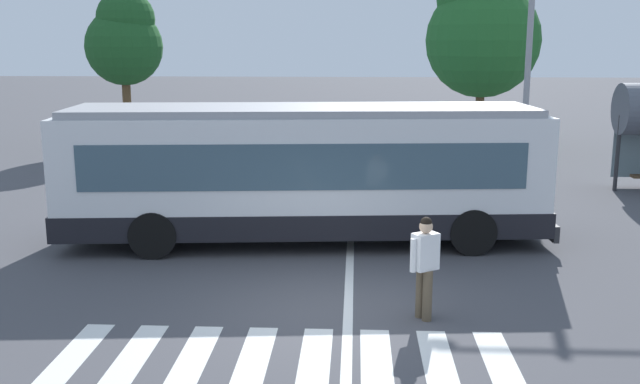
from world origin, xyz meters
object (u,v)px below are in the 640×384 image
(city_transit_bus, at_px, (304,173))
(parked_car_silver, at_px, (209,144))
(background_tree_left, at_px, (124,39))
(background_tree_right, at_px, (482,29))
(parked_car_blue, at_px, (363,146))
(parked_car_white, at_px, (434,148))
(parked_car_teal, at_px, (290,145))
(pedestrian_crossing_street, at_px, (425,262))

(city_transit_bus, height_order, parked_car_silver, city_transit_bus)
(background_tree_left, height_order, background_tree_right, background_tree_right)
(parked_car_blue, bearing_deg, background_tree_right, 46.23)
(parked_car_white, relative_size, background_tree_right, 0.57)
(parked_car_teal, bearing_deg, pedestrian_crossing_street, -76.33)
(parked_car_teal, height_order, parked_car_white, same)
(pedestrian_crossing_street, height_order, background_tree_right, background_tree_right)
(background_tree_left, bearing_deg, parked_car_teal, -30.89)
(city_transit_bus, distance_m, background_tree_left, 16.99)
(city_transit_bus, distance_m, background_tree_right, 16.61)
(parked_car_blue, bearing_deg, background_tree_left, 155.45)
(background_tree_left, bearing_deg, pedestrian_crossing_street, -60.23)
(city_transit_bus, xyz_separation_m, parked_car_white, (3.92, 9.60, -0.82))
(city_transit_bus, xyz_separation_m, background_tree_right, (6.31, 14.99, 3.38))
(city_transit_bus, height_order, pedestrian_crossing_street, city_transit_bus)
(city_transit_bus, distance_m, pedestrian_crossing_street, 5.12)
(parked_car_teal, height_order, parked_car_blue, same)
(parked_car_silver, bearing_deg, parked_car_teal, 0.39)
(city_transit_bus, relative_size, parked_car_blue, 2.40)
(parked_car_blue, distance_m, background_tree_left, 11.55)
(parked_car_silver, relative_size, parked_car_teal, 1.00)
(parked_car_silver, relative_size, background_tree_left, 0.70)
(city_transit_bus, xyz_separation_m, background_tree_left, (-8.54, 14.40, 2.95))
(parked_car_blue, xyz_separation_m, parked_car_white, (2.52, -0.26, 0.00))
(parked_car_blue, distance_m, parked_car_white, 2.54)
(parked_car_white, bearing_deg, parked_car_silver, 177.06)
(parked_car_silver, xyz_separation_m, parked_car_blue, (5.59, -0.16, 0.00))
(city_transit_bus, bearing_deg, parked_car_teal, 97.11)
(parked_car_silver, xyz_separation_m, parked_car_white, (8.12, -0.42, 0.00))
(background_tree_left, bearing_deg, parked_car_white, -21.06)
(parked_car_teal, bearing_deg, parked_car_silver, -179.61)
(city_transit_bus, bearing_deg, pedestrian_crossing_street, -63.20)
(pedestrian_crossing_street, xyz_separation_m, parked_car_silver, (-6.49, 14.55, -0.20))
(pedestrian_crossing_street, bearing_deg, city_transit_bus, 116.80)
(pedestrian_crossing_street, relative_size, parked_car_teal, 0.37)
(parked_car_silver, distance_m, parked_car_teal, 2.95)
(parked_car_teal, relative_size, parked_car_white, 1.02)
(parked_car_white, bearing_deg, pedestrian_crossing_street, -96.57)
(pedestrian_crossing_street, xyz_separation_m, background_tree_right, (4.02, 19.52, 4.00))
(parked_car_silver, distance_m, background_tree_left, 7.23)
(parked_car_teal, distance_m, parked_car_white, 5.19)
(parked_car_teal, xyz_separation_m, background_tree_left, (-7.29, 4.36, 3.77))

